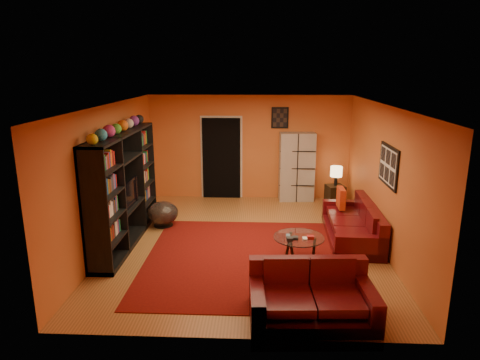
{
  "coord_description": "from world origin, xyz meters",
  "views": [
    {
      "loc": [
        0.24,
        -7.59,
        3.22
      ],
      "look_at": [
        -0.1,
        0.1,
        1.21
      ],
      "focal_mm": 32.0,
      "sensor_mm": 36.0,
      "label": 1
    }
  ],
  "objects_px": {
    "side_table": "(335,195)",
    "loveseat": "(311,295)",
    "table_lamp": "(336,172)",
    "storage_cabinet": "(297,167)",
    "coffee_table": "(299,239)",
    "sofa": "(356,225)",
    "tv": "(125,194)",
    "entertainment_unit": "(124,188)",
    "bowl_chair": "(163,213)"
  },
  "relations": [
    {
      "from": "side_table",
      "to": "table_lamp",
      "type": "distance_m",
      "value": 0.58
    },
    {
      "from": "tv",
      "to": "sofa",
      "type": "distance_m",
      "value": 4.43
    },
    {
      "from": "tv",
      "to": "table_lamp",
      "type": "xyz_separation_m",
      "value": [
        4.32,
        2.48,
        -0.14
      ]
    },
    {
      "from": "coffee_table",
      "to": "table_lamp",
      "type": "relative_size",
      "value": 1.86
    },
    {
      "from": "side_table",
      "to": "entertainment_unit",
      "type": "bearing_deg",
      "value": -151.23
    },
    {
      "from": "entertainment_unit",
      "to": "table_lamp",
      "type": "bearing_deg",
      "value": 28.77
    },
    {
      "from": "bowl_chair",
      "to": "side_table",
      "type": "relative_size",
      "value": 1.28
    },
    {
      "from": "loveseat",
      "to": "sofa",
      "type": "bearing_deg",
      "value": -26.57
    },
    {
      "from": "sofa",
      "to": "table_lamp",
      "type": "bearing_deg",
      "value": 93.56
    },
    {
      "from": "loveseat",
      "to": "storage_cabinet",
      "type": "xyz_separation_m",
      "value": [
        0.23,
        5.21,
        0.57
      ]
    },
    {
      "from": "bowl_chair",
      "to": "side_table",
      "type": "xyz_separation_m",
      "value": [
        3.85,
        1.57,
        -0.03
      ]
    },
    {
      "from": "bowl_chair",
      "to": "side_table",
      "type": "height_order",
      "value": "bowl_chair"
    },
    {
      "from": "sofa",
      "to": "storage_cabinet",
      "type": "height_order",
      "value": "storage_cabinet"
    },
    {
      "from": "entertainment_unit",
      "to": "sofa",
      "type": "relative_size",
      "value": 1.35
    },
    {
      "from": "tv",
      "to": "bowl_chair",
      "type": "height_order",
      "value": "tv"
    },
    {
      "from": "tv",
      "to": "side_table",
      "type": "bearing_deg",
      "value": -60.1
    },
    {
      "from": "tv",
      "to": "storage_cabinet",
      "type": "relative_size",
      "value": 0.5
    },
    {
      "from": "coffee_table",
      "to": "bowl_chair",
      "type": "distance_m",
      "value": 3.12
    },
    {
      "from": "loveseat",
      "to": "coffee_table",
      "type": "bearing_deg",
      "value": -2.44
    },
    {
      "from": "tv",
      "to": "table_lamp",
      "type": "distance_m",
      "value": 4.98
    },
    {
      "from": "storage_cabinet",
      "to": "side_table",
      "type": "xyz_separation_m",
      "value": [
        0.91,
        -0.4,
        -0.6
      ]
    },
    {
      "from": "entertainment_unit",
      "to": "loveseat",
      "type": "xyz_separation_m",
      "value": [
        3.23,
        -2.41,
        -0.77
      ]
    },
    {
      "from": "table_lamp",
      "to": "storage_cabinet",
      "type": "bearing_deg",
      "value": 156.07
    },
    {
      "from": "loveseat",
      "to": "table_lamp",
      "type": "height_order",
      "value": "table_lamp"
    },
    {
      "from": "bowl_chair",
      "to": "table_lamp",
      "type": "xyz_separation_m",
      "value": [
        3.85,
        1.57,
        0.55
      ]
    },
    {
      "from": "side_table",
      "to": "loveseat",
      "type": "bearing_deg",
      "value": -103.25
    },
    {
      "from": "entertainment_unit",
      "to": "side_table",
      "type": "height_order",
      "value": "entertainment_unit"
    },
    {
      "from": "side_table",
      "to": "bowl_chair",
      "type": "bearing_deg",
      "value": -157.76
    },
    {
      "from": "entertainment_unit",
      "to": "loveseat",
      "type": "height_order",
      "value": "entertainment_unit"
    },
    {
      "from": "loveseat",
      "to": "coffee_table",
      "type": "relative_size",
      "value": 1.94
    },
    {
      "from": "coffee_table",
      "to": "storage_cabinet",
      "type": "xyz_separation_m",
      "value": [
        0.25,
        3.54,
        0.46
      ]
    },
    {
      "from": "entertainment_unit",
      "to": "coffee_table",
      "type": "relative_size",
      "value": 3.46
    },
    {
      "from": "loveseat",
      "to": "coffee_table",
      "type": "distance_m",
      "value": 1.67
    },
    {
      "from": "coffee_table",
      "to": "side_table",
      "type": "bearing_deg",
      "value": 69.88
    },
    {
      "from": "tv",
      "to": "coffee_table",
      "type": "xyz_separation_m",
      "value": [
        3.17,
        -0.66,
        -0.57
      ]
    },
    {
      "from": "entertainment_unit",
      "to": "storage_cabinet",
      "type": "height_order",
      "value": "entertainment_unit"
    },
    {
      "from": "table_lamp",
      "to": "entertainment_unit",
      "type": "bearing_deg",
      "value": -151.23
    },
    {
      "from": "tv",
      "to": "loveseat",
      "type": "height_order",
      "value": "tv"
    },
    {
      "from": "side_table",
      "to": "coffee_table",
      "type": "bearing_deg",
      "value": -110.12
    },
    {
      "from": "entertainment_unit",
      "to": "tv",
      "type": "bearing_deg",
      "value": -59.25
    },
    {
      "from": "entertainment_unit",
      "to": "table_lamp",
      "type": "height_order",
      "value": "entertainment_unit"
    },
    {
      "from": "sofa",
      "to": "loveseat",
      "type": "xyz_separation_m",
      "value": [
        -1.18,
        -2.71,
        -0.0
      ]
    },
    {
      "from": "sofa",
      "to": "side_table",
      "type": "bearing_deg",
      "value": 93.56
    },
    {
      "from": "tv",
      "to": "coffee_table",
      "type": "bearing_deg",
      "value": -101.78
    },
    {
      "from": "tv",
      "to": "storage_cabinet",
      "type": "xyz_separation_m",
      "value": [
        3.41,
        2.88,
        -0.11
      ]
    },
    {
      "from": "side_table",
      "to": "tv",
      "type": "bearing_deg",
      "value": -150.1
    },
    {
      "from": "storage_cabinet",
      "to": "table_lamp",
      "type": "height_order",
      "value": "storage_cabinet"
    },
    {
      "from": "tv",
      "to": "side_table",
      "type": "distance_m",
      "value": 5.03
    },
    {
      "from": "entertainment_unit",
      "to": "loveseat",
      "type": "relative_size",
      "value": 1.78
    },
    {
      "from": "entertainment_unit",
      "to": "loveseat",
      "type": "bearing_deg",
      "value": -36.73
    }
  ]
}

